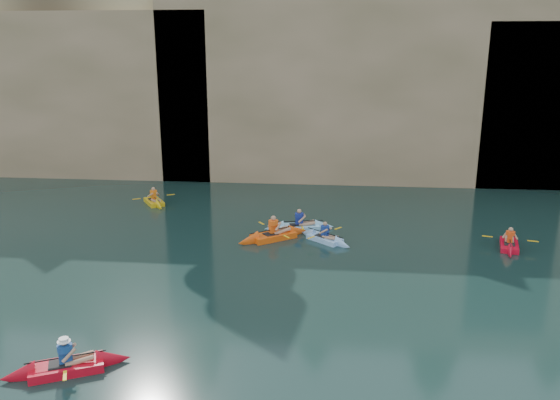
# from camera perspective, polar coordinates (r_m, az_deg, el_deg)

# --- Properties ---
(cliff) EXTENTS (70.00, 16.00, 12.00)m
(cliff) POSITION_cam_1_polar(r_m,az_deg,el_deg) (40.97, 5.00, 12.64)
(cliff) COLOR tan
(cliff) RESTS_ON ground
(cliff_slab_west) EXTENTS (26.00, 2.40, 10.56)m
(cliff_slab_west) POSITION_cam_1_polar(r_m,az_deg,el_deg) (39.43, -26.22, 10.01)
(cliff_slab_west) COLOR tan
(cliff_slab_west) RESTS_ON ground
(cliff_slab_center) EXTENTS (24.00, 2.40, 11.40)m
(cliff_slab_center) POSITION_cam_1_polar(r_m,az_deg,el_deg) (33.63, 8.26, 11.46)
(cliff_slab_center) COLOR tan
(cliff_slab_center) RESTS_ON ground
(sea_cave_west) EXTENTS (4.50, 1.00, 4.00)m
(sea_cave_west) POSITION_cam_1_polar(r_m,az_deg,el_deg) (38.22, -23.58, 5.20)
(sea_cave_west) COLOR black
(sea_cave_west) RESTS_ON ground
(sea_cave_center) EXTENTS (3.50, 1.00, 3.20)m
(sea_cave_center) POSITION_cam_1_polar(r_m,az_deg,el_deg) (33.78, -2.21, 4.60)
(sea_cave_center) COLOR black
(sea_cave_center) RESTS_ON ground
(sea_cave_east) EXTENTS (5.00, 1.00, 4.50)m
(sea_cave_east) POSITION_cam_1_polar(r_m,az_deg,el_deg) (34.65, 21.46, 4.92)
(sea_cave_east) COLOR black
(sea_cave_east) RESTS_ON ground
(main_kayaker) EXTENTS (3.15, 2.00, 1.17)m
(main_kayaker) POSITION_cam_1_polar(r_m,az_deg,el_deg) (15.41, -21.39, -15.86)
(main_kayaker) COLOR red
(main_kayaker) RESTS_ON ground
(kayaker_orange) EXTENTS (3.22, 2.68, 1.31)m
(kayaker_orange) POSITION_cam_1_polar(r_m,az_deg,el_deg) (23.62, -0.69, -3.73)
(kayaker_orange) COLOR #F6570F
(kayaker_orange) RESTS_ON ground
(kayaker_ltblue_near) EXTENTS (2.52, 2.27, 1.08)m
(kayaker_ltblue_near) POSITION_cam_1_polar(r_m,az_deg,el_deg) (23.44, 4.70, -4.00)
(kayaker_ltblue_near) COLOR #98CCFF
(kayaker_ltblue_near) RESTS_ON ground
(kayaker_red_far) EXTENTS (2.12, 3.03, 1.08)m
(kayaker_red_far) POSITION_cam_1_polar(r_m,az_deg,el_deg) (24.56, 22.83, -4.29)
(kayaker_red_far) COLOR red
(kayaker_red_far) RESTS_ON ground
(kayaker_yellow) EXTENTS (2.13, 2.70, 1.14)m
(kayaker_yellow) POSITION_cam_1_polar(r_m,az_deg,el_deg) (29.77, -13.02, -0.14)
(kayaker_yellow) COLOR gold
(kayaker_yellow) RESTS_ON ground
(kayaker_ltblue_mid) EXTENTS (3.28, 2.36, 1.22)m
(kayaker_ltblue_mid) POSITION_cam_1_polar(r_m,az_deg,el_deg) (24.84, 2.01, -2.80)
(kayaker_ltblue_mid) COLOR #98DCFF
(kayaker_ltblue_mid) RESTS_ON ground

